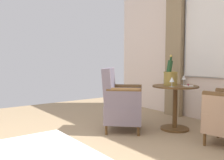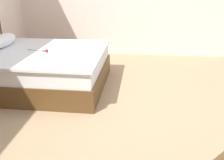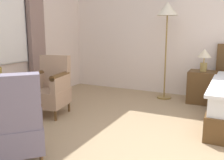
# 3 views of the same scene
# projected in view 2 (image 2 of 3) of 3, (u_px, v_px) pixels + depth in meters

# --- Properties ---
(ground_plane) EXTENTS (7.64, 7.64, 0.00)m
(ground_plane) POSITION_uv_depth(u_px,v_px,m) (127.00, 122.00, 3.07)
(ground_plane) COLOR tan
(bed) EXTENTS (1.78, 2.19, 1.08)m
(bed) POSITION_uv_depth(u_px,v_px,m) (33.00, 66.00, 4.03)
(bed) COLOR brown
(bed) RESTS_ON ground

